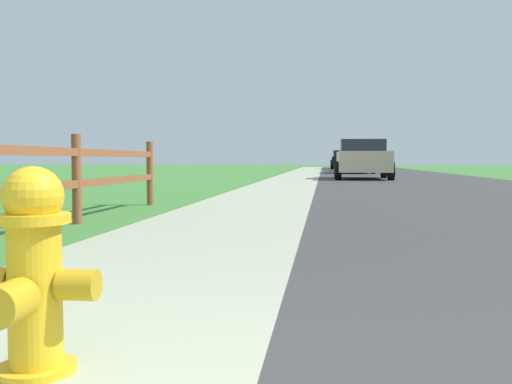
% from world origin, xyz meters
% --- Properties ---
extents(ground_plane, '(120.00, 120.00, 0.00)m').
position_xyz_m(ground_plane, '(0.00, 25.00, 0.00)').
color(ground_plane, '#428237').
extents(road_asphalt, '(7.00, 66.00, 0.01)m').
position_xyz_m(road_asphalt, '(3.50, 27.00, 0.00)').
color(road_asphalt, '#3B3B3B').
rests_on(road_asphalt, ground).
extents(curb_concrete, '(6.00, 66.00, 0.01)m').
position_xyz_m(curb_concrete, '(-3.00, 27.00, 0.00)').
color(curb_concrete, '#A8B293').
rests_on(curb_concrete, ground).
extents(grass_verge, '(5.00, 66.00, 0.00)m').
position_xyz_m(grass_verge, '(-4.50, 27.00, 0.01)').
color(grass_verge, '#428237').
rests_on(grass_verge, ground).
extents(fire_hydrant, '(0.45, 0.39, 0.73)m').
position_xyz_m(fire_hydrant, '(-0.78, 0.99, 0.37)').
color(fire_hydrant, yellow).
rests_on(fire_hydrant, ground).
extents(rail_fence, '(0.11, 8.62, 1.05)m').
position_xyz_m(rail_fence, '(-2.62, 4.10, 0.61)').
color(rail_fence, brown).
rests_on(rail_fence, ground).
extents(parked_suv_beige, '(2.16, 4.43, 1.55)m').
position_xyz_m(parked_suv_beige, '(1.71, 22.36, 0.78)').
color(parked_suv_beige, '#C6B793').
rests_on(parked_suv_beige, ground).
extents(parked_car_blue, '(2.13, 5.01, 1.39)m').
position_xyz_m(parked_car_blue, '(1.92, 32.45, 0.71)').
color(parked_car_blue, navy).
rests_on(parked_car_blue, ground).
extents(parked_car_silver, '(2.03, 4.70, 1.49)m').
position_xyz_m(parked_car_silver, '(2.33, 39.56, 0.76)').
color(parked_car_silver, '#B7BABF').
rests_on(parked_car_silver, ground).
extents(parked_car_black, '(2.21, 4.59, 1.53)m').
position_xyz_m(parked_car_black, '(1.80, 47.54, 0.79)').
color(parked_car_black, black).
rests_on(parked_car_black, ground).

